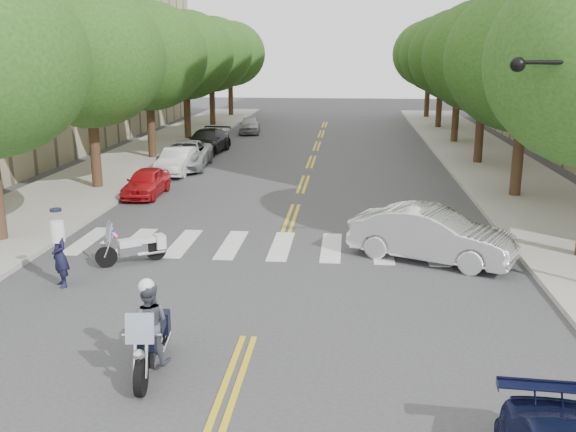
# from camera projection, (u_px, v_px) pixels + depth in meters

# --- Properties ---
(ground) EXTENTS (140.00, 140.00, 0.00)m
(ground) POSITION_uv_depth(u_px,v_px,m) (249.00, 337.00, 13.54)
(ground) COLOR #38383A
(ground) RESTS_ON ground
(sidewalk_left) EXTENTS (5.00, 60.00, 0.15)m
(sidewalk_left) POSITION_uv_depth(u_px,v_px,m) (141.00, 158.00, 35.59)
(sidewalk_left) COLOR #9E9991
(sidewalk_left) RESTS_ON ground
(sidewalk_right) EXTENTS (5.00, 60.00, 0.15)m
(sidewalk_right) POSITION_uv_depth(u_px,v_px,m) (491.00, 163.00, 33.84)
(sidewalk_right) COLOR #9E9991
(sidewalk_right) RESTS_ON ground
(tree_l_1) EXTENTS (6.40, 6.40, 8.45)m
(tree_l_1) POSITION_uv_depth(u_px,v_px,m) (88.00, 58.00, 26.45)
(tree_l_1) COLOR #382316
(tree_l_1) RESTS_ON ground
(tree_l_2) EXTENTS (6.40, 6.40, 8.45)m
(tree_l_2) POSITION_uv_depth(u_px,v_px,m) (147.00, 56.00, 34.15)
(tree_l_2) COLOR #382316
(tree_l_2) RESTS_ON ground
(tree_l_3) EXTENTS (6.40, 6.40, 8.45)m
(tree_l_3) POSITION_uv_depth(u_px,v_px,m) (185.00, 55.00, 41.86)
(tree_l_3) COLOR #382316
(tree_l_3) RESTS_ON ground
(tree_l_4) EXTENTS (6.40, 6.40, 8.45)m
(tree_l_4) POSITION_uv_depth(u_px,v_px,m) (211.00, 54.00, 49.57)
(tree_l_4) COLOR #382316
(tree_l_4) RESTS_ON ground
(tree_l_5) EXTENTS (6.40, 6.40, 8.45)m
(tree_l_5) POSITION_uv_depth(u_px,v_px,m) (230.00, 54.00, 57.28)
(tree_l_5) COLOR #382316
(tree_l_5) RESTS_ON ground
(tree_r_1) EXTENTS (6.40, 6.40, 8.45)m
(tree_r_1) POSITION_uv_depth(u_px,v_px,m) (527.00, 59.00, 24.82)
(tree_r_1) COLOR #382316
(tree_r_1) RESTS_ON ground
(tree_r_2) EXTENTS (6.40, 6.40, 8.45)m
(tree_r_2) POSITION_uv_depth(u_px,v_px,m) (485.00, 57.00, 32.53)
(tree_r_2) COLOR #382316
(tree_r_2) RESTS_ON ground
(tree_r_3) EXTENTS (6.40, 6.40, 8.45)m
(tree_r_3) POSITION_uv_depth(u_px,v_px,m) (459.00, 55.00, 40.24)
(tree_r_3) COLOR #382316
(tree_r_3) RESTS_ON ground
(tree_r_4) EXTENTS (6.40, 6.40, 8.45)m
(tree_r_4) POSITION_uv_depth(u_px,v_px,m) (442.00, 55.00, 47.95)
(tree_r_4) COLOR #382316
(tree_r_4) RESTS_ON ground
(tree_r_5) EXTENTS (6.40, 6.40, 8.45)m
(tree_r_5) POSITION_uv_depth(u_px,v_px,m) (429.00, 54.00, 55.66)
(tree_r_5) COLOR #382316
(tree_r_5) RESTS_ON ground
(motorcycle_police) EXTENTS (0.82, 2.28, 1.85)m
(motorcycle_police) POSITION_uv_depth(u_px,v_px,m) (150.00, 330.00, 11.95)
(motorcycle_police) COLOR black
(motorcycle_police) RESTS_ON ground
(motorcycle_parked) EXTENTS (1.78, 1.33, 1.30)m
(motorcycle_parked) POSITION_uv_depth(u_px,v_px,m) (138.00, 247.00, 18.20)
(motorcycle_parked) COLOR black
(motorcycle_parked) RESTS_ON ground
(officer_standing) EXTENTS (0.70, 0.71, 1.65)m
(officer_standing) POSITION_uv_depth(u_px,v_px,m) (60.00, 255.00, 16.26)
(officer_standing) COLOR black
(officer_standing) RESTS_ON ground
(convertible) EXTENTS (4.90, 3.41, 1.53)m
(convertible) POSITION_uv_depth(u_px,v_px,m) (432.00, 235.00, 18.31)
(convertible) COLOR silver
(convertible) RESTS_ON ground
(parked_car_a) EXTENTS (1.37, 3.41, 1.16)m
(parked_car_a) POSITION_uv_depth(u_px,v_px,m) (146.00, 182.00, 26.50)
(parked_car_a) COLOR red
(parked_car_a) RESTS_ON ground
(parked_car_b) EXTENTS (1.43, 3.87, 1.27)m
(parked_car_b) POSITION_uv_depth(u_px,v_px,m) (178.00, 161.00, 31.29)
(parked_car_b) COLOR white
(parked_car_b) RESTS_ON ground
(parked_car_c) EXTENTS (2.62, 5.10, 1.38)m
(parked_car_c) POSITION_uv_depth(u_px,v_px,m) (185.00, 155.00, 32.74)
(parked_car_c) COLOR #94969B
(parked_car_c) RESTS_ON ground
(parked_car_d) EXTENTS (2.40, 4.93, 1.38)m
(parked_car_d) POSITION_uv_depth(u_px,v_px,m) (207.00, 141.00, 37.57)
(parked_car_d) COLOR black
(parked_car_d) RESTS_ON ground
(parked_car_e) EXTENTS (1.78, 3.68, 1.21)m
(parked_car_e) POSITION_uv_depth(u_px,v_px,m) (250.00, 125.00, 46.55)
(parked_car_e) COLOR #A1A1A6
(parked_car_e) RESTS_ON ground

